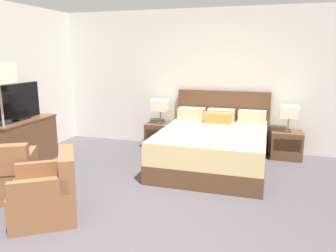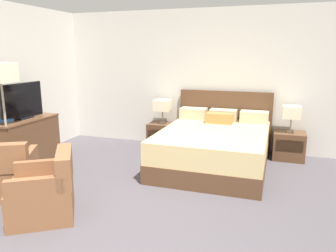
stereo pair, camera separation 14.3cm
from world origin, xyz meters
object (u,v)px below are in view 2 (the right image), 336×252
at_px(bed, 214,146).
at_px(book_red_cover, 6,122).
at_px(tv, 22,102).
at_px(book_blue_cover, 4,120).
at_px(nightstand_right, 289,146).
at_px(table_lamp_right, 292,112).
at_px(armchair_companion, 45,193).
at_px(nightstand_left, 163,135).
at_px(floor_lamp, 1,80).
at_px(table_lamp_left, 163,105).
at_px(dresser, 25,141).
at_px(armchair_by_window, 6,175).

xyz_separation_m(bed, book_red_cover, (-2.99, -1.29, 0.46)).
bearing_deg(tv, book_blue_cover, -91.33).
height_order(nightstand_right, tv, tv).
bearing_deg(table_lamp_right, bed, -146.67).
distance_m(table_lamp_right, book_red_cover, 4.65).
bearing_deg(armchair_companion, tv, 136.97).
height_order(nightstand_left, nightstand_right, same).
distance_m(book_red_cover, floor_lamp, 0.69).
distance_m(bed, book_blue_cover, 3.32).
bearing_deg(table_lamp_left, nightstand_left, -90.00).
height_order(dresser, book_red_cover, book_red_cover).
height_order(book_blue_cover, armchair_by_window, book_blue_cover).
distance_m(tv, book_red_cover, 0.48).
height_order(nightstand_left, armchair_by_window, armchair_by_window).
xyz_separation_m(tv, book_blue_cover, (-0.01, -0.40, -0.24)).
height_order(table_lamp_left, book_blue_cover, table_lamp_left).
bearing_deg(table_lamp_left, book_blue_cover, -131.69).
distance_m(table_lamp_left, book_red_cover, 2.75).
relative_size(dresser, tv, 1.35).
bearing_deg(book_blue_cover, table_lamp_left, 48.31).
height_order(bed, nightstand_left, bed).
bearing_deg(armchair_by_window, dresser, 121.39).
relative_size(book_red_cover, floor_lamp, 0.11).
bearing_deg(tv, bed, 16.58).
xyz_separation_m(table_lamp_left, floor_lamp, (-1.67, -2.21, 0.61)).
relative_size(bed, table_lamp_right, 4.64).
relative_size(nightstand_left, table_lamp_right, 1.14).
bearing_deg(nightstand_right, floor_lamp, -151.18).
xyz_separation_m(book_red_cover, book_blue_cover, (-0.02, 0.00, 0.03)).
height_order(nightstand_right, table_lamp_left, table_lamp_left).
relative_size(dresser, armchair_by_window, 1.28).
bearing_deg(book_blue_cover, nightstand_right, 26.20).
bearing_deg(nightstand_left, table_lamp_left, 90.00).
bearing_deg(floor_lamp, book_blue_cover, 138.89).
xyz_separation_m(nightstand_left, table_lamp_left, (0.00, 0.00, 0.59)).
height_order(nightstand_right, book_blue_cover, book_blue_cover).
bearing_deg(armchair_by_window, table_lamp_right, 38.39).
xyz_separation_m(nightstand_right, armchair_companion, (-2.66, -3.09, 0.04)).
xyz_separation_m(bed, armchair_by_window, (-2.34, -2.01, -0.05)).
bearing_deg(bed, nightstand_left, 146.71).
distance_m(bed, floor_lamp, 3.38).
relative_size(table_lamp_right, armchair_by_window, 0.49).
distance_m(table_lamp_left, armchair_by_window, 3.07).
xyz_separation_m(nightstand_left, book_blue_cover, (-1.84, -2.06, 0.58)).
relative_size(dresser, book_red_cover, 6.49).
xyz_separation_m(bed, nightstand_right, (1.18, 0.77, -0.09)).
relative_size(bed, table_lamp_left, 4.64).
relative_size(table_lamp_right, tv, 0.52).
xyz_separation_m(nightstand_left, dresser, (-1.83, -1.69, 0.16)).
xyz_separation_m(nightstand_left, floor_lamp, (-1.67, -2.21, 1.21)).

